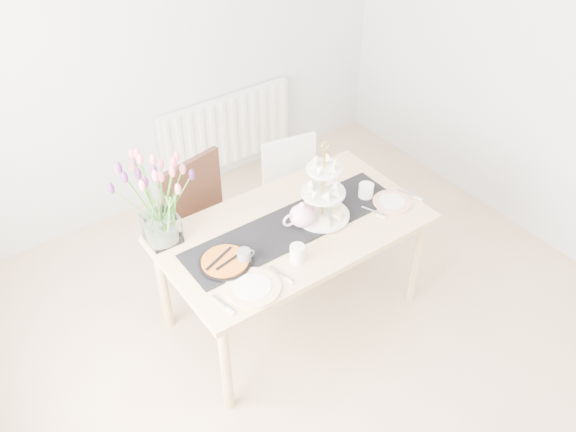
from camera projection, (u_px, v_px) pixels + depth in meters
room_shell at (362, 202)px, 2.94m from camera, size 4.50×4.50×4.50m
radiator at (227, 130)px, 5.08m from camera, size 1.20×0.08×0.60m
dining_table at (293, 236)px, 3.70m from camera, size 1.60×0.90×0.75m
chair_brown at (207, 218)px, 4.02m from camera, size 0.55×0.55×0.95m
chair_white at (295, 187)px, 4.42m from camera, size 0.48×0.48×0.83m
table_runner at (293, 226)px, 3.65m from camera, size 1.40×0.35×0.01m
tulip_vase at (155, 190)px, 3.32m from camera, size 0.67×0.67×0.57m
cake_stand at (323, 199)px, 3.63m from camera, size 0.33×0.33×0.49m
teapot at (302, 216)px, 3.61m from camera, size 0.26×0.22×0.16m
cream_jug at (366, 191)px, 3.85m from camera, size 0.11×0.11×0.09m
tart_tin at (225, 263)px, 3.38m from camera, size 0.30×0.30×0.04m
mug_grey at (244, 257)px, 3.38m from camera, size 0.08×0.08×0.09m
mug_white at (297, 253)px, 3.39m from camera, size 0.09×0.09×0.10m
plate_left at (253, 288)px, 3.25m from camera, size 0.36×0.36×0.02m
plate_right at (392, 202)px, 3.83m from camera, size 0.32×0.32×0.01m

